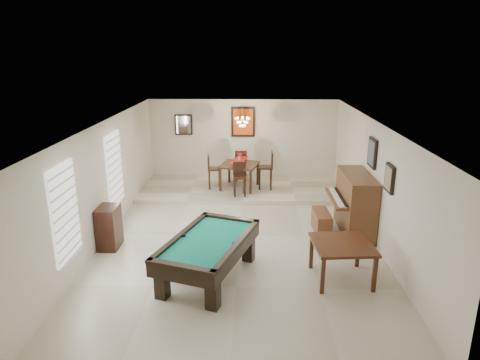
{
  "coord_description": "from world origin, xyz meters",
  "views": [
    {
      "loc": [
        0.25,
        -9.04,
        4.11
      ],
      "look_at": [
        0.0,
        0.6,
        1.15
      ],
      "focal_mm": 32.0,
      "sensor_mm": 36.0,
      "label": 1
    }
  ],
  "objects_px": {
    "square_table": "(341,261)",
    "piano_bench": "(322,222)",
    "dining_table": "(239,174)",
    "chandelier": "(242,119)",
    "pool_table": "(209,259)",
    "apothecary_chest": "(109,227)",
    "dining_chair_south": "(240,179)",
    "flower_vase": "(239,156)",
    "dining_chair_west": "(214,171)",
    "upright_piano": "(348,203)",
    "dining_chair_east": "(265,170)",
    "dining_chair_north": "(241,165)"
  },
  "relations": [
    {
      "from": "apothecary_chest",
      "to": "dining_chair_north",
      "type": "height_order",
      "value": "dining_chair_north"
    },
    {
      "from": "piano_bench",
      "to": "dining_table",
      "type": "bearing_deg",
      "value": 124.66
    },
    {
      "from": "apothecary_chest",
      "to": "chandelier",
      "type": "distance_m",
      "value": 5.07
    },
    {
      "from": "square_table",
      "to": "apothecary_chest",
      "type": "xyz_separation_m",
      "value": [
        -4.71,
        1.24,
        0.09
      ]
    },
    {
      "from": "piano_bench",
      "to": "flower_vase",
      "type": "relative_size",
      "value": 3.91
    },
    {
      "from": "pool_table",
      "to": "chandelier",
      "type": "distance_m",
      "value": 5.44
    },
    {
      "from": "dining_chair_west",
      "to": "dining_chair_north",
      "type": "bearing_deg",
      "value": -49.58
    },
    {
      "from": "pool_table",
      "to": "dining_chair_south",
      "type": "bearing_deg",
      "value": 102.65
    },
    {
      "from": "piano_bench",
      "to": "dining_chair_south",
      "type": "relative_size",
      "value": 0.92
    },
    {
      "from": "dining_chair_west",
      "to": "chandelier",
      "type": "height_order",
      "value": "chandelier"
    },
    {
      "from": "square_table",
      "to": "upright_piano",
      "type": "height_order",
      "value": "upright_piano"
    },
    {
      "from": "apothecary_chest",
      "to": "dining_chair_east",
      "type": "height_order",
      "value": "dining_chair_east"
    },
    {
      "from": "chandelier",
      "to": "dining_chair_south",
      "type": "bearing_deg",
      "value": -94.45
    },
    {
      "from": "dining_chair_south",
      "to": "dining_chair_north",
      "type": "distance_m",
      "value": 1.5
    },
    {
      "from": "chandelier",
      "to": "square_table",
      "type": "bearing_deg",
      "value": -69.23
    },
    {
      "from": "apothecary_chest",
      "to": "dining_chair_east",
      "type": "bearing_deg",
      "value": 47.68
    },
    {
      "from": "apothecary_chest",
      "to": "dining_chair_west",
      "type": "relative_size",
      "value": 0.9
    },
    {
      "from": "dining_table",
      "to": "dining_chair_west",
      "type": "bearing_deg",
      "value": -177.7
    },
    {
      "from": "upright_piano",
      "to": "dining_table",
      "type": "relative_size",
      "value": 1.61
    },
    {
      "from": "dining_chair_west",
      "to": "dining_table",
      "type": "bearing_deg",
      "value": -94.59
    },
    {
      "from": "piano_bench",
      "to": "dining_chair_north",
      "type": "distance_m",
      "value": 4.2
    },
    {
      "from": "upright_piano",
      "to": "flower_vase",
      "type": "relative_size",
      "value": 7.49
    },
    {
      "from": "upright_piano",
      "to": "dining_chair_south",
      "type": "bearing_deg",
      "value": 139.94
    },
    {
      "from": "square_table",
      "to": "dining_table",
      "type": "relative_size",
      "value": 1.02
    },
    {
      "from": "flower_vase",
      "to": "dining_chair_north",
      "type": "height_order",
      "value": "flower_vase"
    },
    {
      "from": "chandelier",
      "to": "pool_table",
      "type": "bearing_deg",
      "value": -95.77
    },
    {
      "from": "apothecary_chest",
      "to": "pool_table",
      "type": "bearing_deg",
      "value": -28.66
    },
    {
      "from": "upright_piano",
      "to": "flower_vase",
      "type": "bearing_deg",
      "value": 132.12
    },
    {
      "from": "chandelier",
      "to": "dining_chair_north",
      "type": "bearing_deg",
      "value": 95.19
    },
    {
      "from": "upright_piano",
      "to": "dining_table",
      "type": "bearing_deg",
      "value": 132.12
    },
    {
      "from": "dining_table",
      "to": "dining_chair_north",
      "type": "distance_m",
      "value": 0.8
    },
    {
      "from": "apothecary_chest",
      "to": "dining_chair_north",
      "type": "distance_m",
      "value": 5.36
    },
    {
      "from": "dining_chair_south",
      "to": "dining_chair_west",
      "type": "distance_m",
      "value": 1.03
    },
    {
      "from": "dining_chair_south",
      "to": "dining_chair_north",
      "type": "height_order",
      "value": "dining_chair_north"
    },
    {
      "from": "pool_table",
      "to": "apothecary_chest",
      "type": "distance_m",
      "value": 2.58
    },
    {
      "from": "dining_table",
      "to": "flower_vase",
      "type": "relative_size",
      "value": 4.65
    },
    {
      "from": "piano_bench",
      "to": "dining_chair_west",
      "type": "distance_m",
      "value": 3.99
    },
    {
      "from": "dining_table",
      "to": "chandelier",
      "type": "distance_m",
      "value": 1.65
    },
    {
      "from": "chandelier",
      "to": "upright_piano",
      "type": "bearing_deg",
      "value": -49.17
    },
    {
      "from": "flower_vase",
      "to": "dining_chair_south",
      "type": "bearing_deg",
      "value": -88.02
    },
    {
      "from": "dining_table",
      "to": "flower_vase",
      "type": "height_order",
      "value": "flower_vase"
    },
    {
      "from": "dining_chair_north",
      "to": "chandelier",
      "type": "relative_size",
      "value": 1.65
    },
    {
      "from": "apothecary_chest",
      "to": "dining_chair_north",
      "type": "xyz_separation_m",
      "value": [
        2.71,
        4.62,
        0.16
      ]
    },
    {
      "from": "dining_table",
      "to": "chandelier",
      "type": "height_order",
      "value": "chandelier"
    },
    {
      "from": "pool_table",
      "to": "dining_chair_east",
      "type": "relative_size",
      "value": 2.02
    },
    {
      "from": "apothecary_chest",
      "to": "dining_chair_south",
      "type": "height_order",
      "value": "dining_chair_south"
    },
    {
      "from": "pool_table",
      "to": "piano_bench",
      "type": "xyz_separation_m",
      "value": [
        2.43,
        2.17,
        -0.14
      ]
    },
    {
      "from": "apothecary_chest",
      "to": "dining_table",
      "type": "xyz_separation_m",
      "value": [
        2.69,
        3.83,
        0.09
      ]
    },
    {
      "from": "square_table",
      "to": "piano_bench",
      "type": "relative_size",
      "value": 1.21
    },
    {
      "from": "dining_chair_east",
      "to": "piano_bench",
      "type": "bearing_deg",
      "value": 23.62
    }
  ]
}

